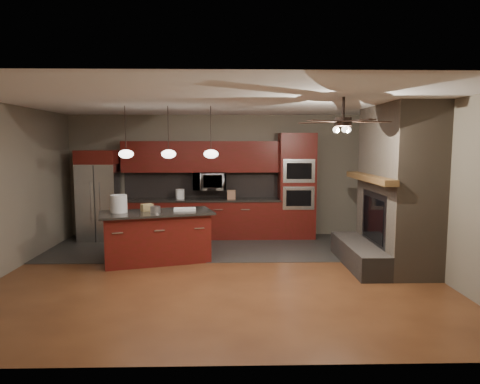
{
  "coord_description": "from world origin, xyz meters",
  "views": [
    {
      "loc": [
        0.18,
        -6.92,
        2.13
      ],
      "look_at": [
        0.36,
        0.6,
        1.29
      ],
      "focal_mm": 32.0,
      "sensor_mm": 36.0,
      "label": 1
    }
  ],
  "objects_px": {
    "paint_can": "(155,210)",
    "counter_box": "(231,195)",
    "kitchen_island": "(157,236)",
    "oven_tower": "(297,186)",
    "paint_tray": "(185,209)",
    "white_bucket": "(119,204)",
    "microwave": "(210,181)",
    "cardboard_box": "(147,207)",
    "counter_bucket": "(180,194)",
    "refrigerator": "(99,195)"
  },
  "relations": [
    {
      "from": "paint_can",
      "to": "counter_box",
      "type": "relative_size",
      "value": 0.88
    },
    {
      "from": "kitchen_island",
      "to": "oven_tower",
      "type": "bearing_deg",
      "value": 18.65
    },
    {
      "from": "kitchen_island",
      "to": "paint_tray",
      "type": "distance_m",
      "value": 0.7
    },
    {
      "from": "kitchen_island",
      "to": "white_bucket",
      "type": "relative_size",
      "value": 6.86
    },
    {
      "from": "counter_box",
      "to": "paint_can",
      "type": "bearing_deg",
      "value": -122.5
    },
    {
      "from": "microwave",
      "to": "kitchen_island",
      "type": "distance_m",
      "value": 2.34
    },
    {
      "from": "microwave",
      "to": "paint_can",
      "type": "relative_size",
      "value": 4.1
    },
    {
      "from": "white_bucket",
      "to": "cardboard_box",
      "type": "relative_size",
      "value": 1.57
    },
    {
      "from": "oven_tower",
      "to": "cardboard_box",
      "type": "bearing_deg",
      "value": -148.62
    },
    {
      "from": "white_bucket",
      "to": "paint_can",
      "type": "xyz_separation_m",
      "value": [
        0.66,
        -0.08,
        -0.1
      ]
    },
    {
      "from": "counter_box",
      "to": "white_bucket",
      "type": "bearing_deg",
      "value": -134.67
    },
    {
      "from": "paint_tray",
      "to": "counter_bucket",
      "type": "xyz_separation_m",
      "value": [
        -0.3,
        1.8,
        0.07
      ]
    },
    {
      "from": "white_bucket",
      "to": "paint_tray",
      "type": "xyz_separation_m",
      "value": [
        1.15,
        0.22,
        -0.14
      ]
    },
    {
      "from": "microwave",
      "to": "refrigerator",
      "type": "bearing_deg",
      "value": -176.94
    },
    {
      "from": "microwave",
      "to": "counter_box",
      "type": "bearing_deg",
      "value": -11.5
    },
    {
      "from": "microwave",
      "to": "refrigerator",
      "type": "relative_size",
      "value": 0.37
    },
    {
      "from": "microwave",
      "to": "paint_tray",
      "type": "relative_size",
      "value": 1.83
    },
    {
      "from": "refrigerator",
      "to": "counter_bucket",
      "type": "height_order",
      "value": "refrigerator"
    },
    {
      "from": "counter_bucket",
      "to": "paint_tray",
      "type": "bearing_deg",
      "value": -80.71
    },
    {
      "from": "oven_tower",
      "to": "kitchen_island",
      "type": "xyz_separation_m",
      "value": [
        -2.84,
        -1.95,
        -0.73
      ]
    },
    {
      "from": "white_bucket",
      "to": "counter_bucket",
      "type": "bearing_deg",
      "value": 67.08
    },
    {
      "from": "paint_can",
      "to": "microwave",
      "type": "bearing_deg",
      "value": 68.09
    },
    {
      "from": "refrigerator",
      "to": "white_bucket",
      "type": "relative_size",
      "value": 6.35
    },
    {
      "from": "kitchen_island",
      "to": "paint_tray",
      "type": "bearing_deg",
      "value": 1.71
    },
    {
      "from": "counter_bucket",
      "to": "oven_tower",
      "type": "bearing_deg",
      "value": -0.16
    },
    {
      "from": "paint_tray",
      "to": "counter_box",
      "type": "height_order",
      "value": "counter_box"
    },
    {
      "from": "paint_can",
      "to": "cardboard_box",
      "type": "bearing_deg",
      "value": 129.0
    },
    {
      "from": "paint_tray",
      "to": "paint_can",
      "type": "bearing_deg",
      "value": -154.39
    },
    {
      "from": "counter_bucket",
      "to": "counter_box",
      "type": "bearing_deg",
      "value": -2.46
    },
    {
      "from": "paint_can",
      "to": "counter_box",
      "type": "bearing_deg",
      "value": 56.51
    },
    {
      "from": "microwave",
      "to": "paint_can",
      "type": "xyz_separation_m",
      "value": [
        -0.86,
        -2.15,
        -0.32
      ]
    },
    {
      "from": "kitchen_island",
      "to": "counter_box",
      "type": "bearing_deg",
      "value": 38.76
    },
    {
      "from": "oven_tower",
      "to": "counter_bucket",
      "type": "relative_size",
      "value": 10.67
    },
    {
      "from": "oven_tower",
      "to": "counter_bucket",
      "type": "distance_m",
      "value": 2.65
    },
    {
      "from": "oven_tower",
      "to": "counter_box",
      "type": "distance_m",
      "value": 1.5
    },
    {
      "from": "oven_tower",
      "to": "microwave",
      "type": "bearing_deg",
      "value": 178.34
    },
    {
      "from": "white_bucket",
      "to": "counter_bucket",
      "type": "xyz_separation_m",
      "value": [
        0.85,
        2.02,
        -0.07
      ]
    },
    {
      "from": "microwave",
      "to": "cardboard_box",
      "type": "height_order",
      "value": "microwave"
    },
    {
      "from": "white_bucket",
      "to": "paint_tray",
      "type": "distance_m",
      "value": 1.18
    },
    {
      "from": "paint_can",
      "to": "white_bucket",
      "type": "bearing_deg",
      "value": 173.2
    },
    {
      "from": "oven_tower",
      "to": "kitchen_island",
      "type": "relative_size",
      "value": 1.1
    },
    {
      "from": "counter_bucket",
      "to": "cardboard_box",
      "type": "bearing_deg",
      "value": -101.83
    },
    {
      "from": "refrigerator",
      "to": "cardboard_box",
      "type": "bearing_deg",
      "value": -51.82
    },
    {
      "from": "white_bucket",
      "to": "kitchen_island",
      "type": "bearing_deg",
      "value": 5.19
    },
    {
      "from": "refrigerator",
      "to": "white_bucket",
      "type": "distance_m",
      "value": 2.15
    },
    {
      "from": "paint_can",
      "to": "paint_tray",
      "type": "relative_size",
      "value": 0.45
    },
    {
      "from": "refrigerator",
      "to": "counter_bucket",
      "type": "bearing_deg",
      "value": 2.61
    },
    {
      "from": "refrigerator",
      "to": "kitchen_island",
      "type": "height_order",
      "value": "refrigerator"
    },
    {
      "from": "paint_tray",
      "to": "counter_bucket",
      "type": "bearing_deg",
      "value": 93.92
    },
    {
      "from": "microwave",
      "to": "white_bucket",
      "type": "xyz_separation_m",
      "value": [
        -1.52,
        -2.07,
        -0.22
      ]
    }
  ]
}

